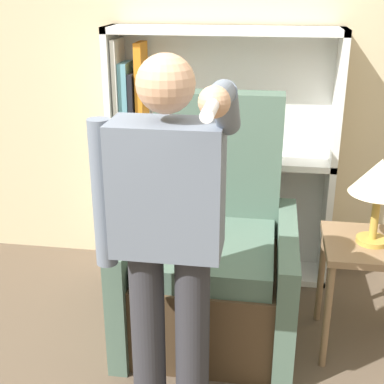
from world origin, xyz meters
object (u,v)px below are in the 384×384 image
object	(u,v)px
armchair	(211,263)
person_standing	(167,229)
bookcase	(197,159)
side_table	(369,261)
table_lamp	(380,180)

from	to	relation	value
armchair	person_standing	world-z (taller)	person_standing
bookcase	person_standing	xyz separation A→B (m)	(0.07, -1.36, 0.15)
side_table	table_lamp	world-z (taller)	table_lamp
side_table	table_lamp	size ratio (longest dim) A/B	1.40
armchair	table_lamp	world-z (taller)	armchair
side_table	person_standing	bearing A→B (deg)	-145.33
person_standing	side_table	world-z (taller)	person_standing
table_lamp	bookcase	bearing A→B (deg)	144.18
armchair	table_lamp	size ratio (longest dim) A/B	2.91
bookcase	armchair	size ratio (longest dim) A/B	1.24
bookcase	table_lamp	world-z (taller)	bookcase
armchair	person_standing	distance (m)	0.90
bookcase	side_table	size ratio (longest dim) A/B	2.58
side_table	table_lamp	bearing A→B (deg)	0.00
person_standing	side_table	bearing A→B (deg)	34.67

